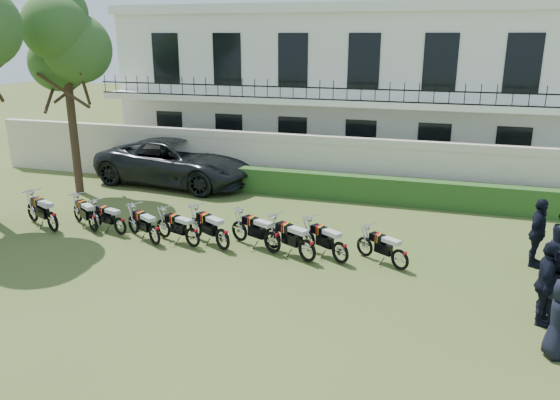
{
  "coord_description": "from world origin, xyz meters",
  "views": [
    {
      "loc": [
        5.01,
        -12.85,
        6.13
      ],
      "look_at": [
        0.29,
        2.37,
        1.29
      ],
      "focal_mm": 35.0,
      "sensor_mm": 36.0,
      "label": 1
    }
  ],
  "objects_px": {
    "motorcycle_4": "(192,233)",
    "officer_5": "(538,233)",
    "officer_0": "(560,319)",
    "motorcycle_8": "(340,247)",
    "motorcycle_9": "(400,255)",
    "motorcycle_3": "(154,230)",
    "suv": "(177,162)",
    "officer_1": "(557,288)",
    "motorcycle_2": "(120,222)",
    "officer_2": "(546,284)",
    "motorcycle_1": "(93,218)",
    "motorcycle_6": "(272,237)",
    "tree_west_near": "(64,41)",
    "motorcycle_7": "(307,245)",
    "motorcycle_5": "(222,234)",
    "motorcycle_0": "(52,217)"
  },
  "relations": [
    {
      "from": "motorcycle_1",
      "to": "motorcycle_6",
      "type": "xyz_separation_m",
      "value": [
        6.06,
        0.03,
        0.03
      ]
    },
    {
      "from": "motorcycle_4",
      "to": "motorcycle_9",
      "type": "bearing_deg",
      "value": -68.12
    },
    {
      "from": "motorcycle_9",
      "to": "officer_0",
      "type": "height_order",
      "value": "officer_0"
    },
    {
      "from": "motorcycle_4",
      "to": "officer_1",
      "type": "xyz_separation_m",
      "value": [
        9.57,
        -1.69,
        0.37
      ]
    },
    {
      "from": "motorcycle_2",
      "to": "officer_1",
      "type": "distance_m",
      "value": 12.39
    },
    {
      "from": "motorcycle_6",
      "to": "motorcycle_8",
      "type": "distance_m",
      "value": 2.04
    },
    {
      "from": "officer_0",
      "to": "motorcycle_8",
      "type": "bearing_deg",
      "value": 48.68
    },
    {
      "from": "tree_west_near",
      "to": "motorcycle_7",
      "type": "bearing_deg",
      "value": -21.45
    },
    {
      "from": "motorcycle_4",
      "to": "officer_0",
      "type": "distance_m",
      "value": 9.92
    },
    {
      "from": "motorcycle_0",
      "to": "motorcycle_4",
      "type": "relative_size",
      "value": 1.08
    },
    {
      "from": "suv",
      "to": "motorcycle_2",
      "type": "bearing_deg",
      "value": -163.17
    },
    {
      "from": "motorcycle_4",
      "to": "motorcycle_8",
      "type": "height_order",
      "value": "motorcycle_8"
    },
    {
      "from": "motorcycle_3",
      "to": "motorcycle_5",
      "type": "xyz_separation_m",
      "value": [
        2.12,
        0.22,
        0.04
      ]
    },
    {
      "from": "motorcycle_5",
      "to": "officer_0",
      "type": "distance_m",
      "value": 9.04
    },
    {
      "from": "tree_west_near",
      "to": "officer_0",
      "type": "distance_m",
      "value": 18.58
    },
    {
      "from": "suv",
      "to": "officer_1",
      "type": "bearing_deg",
      "value": -115.5
    },
    {
      "from": "motorcycle_7",
      "to": "officer_1",
      "type": "relative_size",
      "value": 1.09
    },
    {
      "from": "tree_west_near",
      "to": "officer_1",
      "type": "xyz_separation_m",
      "value": [
        16.53,
        -5.75,
        -5.04
      ]
    },
    {
      "from": "motorcycle_0",
      "to": "motorcycle_3",
      "type": "bearing_deg",
      "value": -65.12
    },
    {
      "from": "motorcycle_5",
      "to": "motorcycle_7",
      "type": "relative_size",
      "value": 0.99
    },
    {
      "from": "motorcycle_4",
      "to": "motorcycle_9",
      "type": "xyz_separation_m",
      "value": [
        6.07,
        0.15,
        -0.02
      ]
    },
    {
      "from": "motorcycle_2",
      "to": "motorcycle_9",
      "type": "distance_m",
      "value": 8.73
    },
    {
      "from": "officer_1",
      "to": "motorcycle_8",
      "type": "bearing_deg",
      "value": 56.79
    },
    {
      "from": "motorcycle_1",
      "to": "officer_2",
      "type": "xyz_separation_m",
      "value": [
        12.96,
        -2.05,
        0.48
      ]
    },
    {
      "from": "motorcycle_0",
      "to": "motorcycle_1",
      "type": "distance_m",
      "value": 1.3
    },
    {
      "from": "motorcycle_0",
      "to": "officer_5",
      "type": "xyz_separation_m",
      "value": [
        14.46,
        1.71,
        0.43
      ]
    },
    {
      "from": "motorcycle_0",
      "to": "officer_2",
      "type": "distance_m",
      "value": 14.31
    },
    {
      "from": "motorcycle_5",
      "to": "officer_1",
      "type": "height_order",
      "value": "officer_1"
    },
    {
      "from": "motorcycle_2",
      "to": "motorcycle_6",
      "type": "relative_size",
      "value": 0.93
    },
    {
      "from": "motorcycle_9",
      "to": "officer_2",
      "type": "xyz_separation_m",
      "value": [
        3.25,
        -1.95,
        0.5
      ]
    },
    {
      "from": "motorcycle_9",
      "to": "officer_5",
      "type": "distance_m",
      "value": 3.82
    },
    {
      "from": "suv",
      "to": "officer_0",
      "type": "xyz_separation_m",
      "value": [
        13.27,
        -9.65,
        -0.14
      ]
    },
    {
      "from": "motorcycle_0",
      "to": "motorcycle_6",
      "type": "xyz_separation_m",
      "value": [
        7.3,
        0.41,
        -0.02
      ]
    },
    {
      "from": "motorcycle_6",
      "to": "suv",
      "type": "relative_size",
      "value": 0.27
    },
    {
      "from": "motorcycle_4",
      "to": "officer_5",
      "type": "xyz_separation_m",
      "value": [
        9.58,
        1.58,
        0.48
      ]
    },
    {
      "from": "officer_0",
      "to": "officer_5",
      "type": "xyz_separation_m",
      "value": [
        0.17,
        4.69,
        0.14
      ]
    },
    {
      "from": "officer_0",
      "to": "officer_1",
      "type": "height_order",
      "value": "officer_1"
    },
    {
      "from": "motorcycle_7",
      "to": "officer_0",
      "type": "height_order",
      "value": "officer_0"
    },
    {
      "from": "motorcycle_3",
      "to": "suv",
      "type": "height_order",
      "value": "suv"
    },
    {
      "from": "motorcycle_1",
      "to": "motorcycle_7",
      "type": "relative_size",
      "value": 0.9
    },
    {
      "from": "motorcycle_1",
      "to": "officer_2",
      "type": "relative_size",
      "value": 0.86
    },
    {
      "from": "motorcycle_2",
      "to": "officer_2",
      "type": "distance_m",
      "value": 12.17
    },
    {
      "from": "motorcycle_4",
      "to": "officer_2",
      "type": "relative_size",
      "value": 0.95
    },
    {
      "from": "motorcycle_8",
      "to": "motorcycle_3",
      "type": "bearing_deg",
      "value": 126.04
    },
    {
      "from": "motorcycle_3",
      "to": "motorcycle_7",
      "type": "xyz_separation_m",
      "value": [
        4.72,
        0.11,
        0.04
      ]
    },
    {
      "from": "motorcycle_1",
      "to": "motorcycle_2",
      "type": "relative_size",
      "value": 0.95
    },
    {
      "from": "tree_west_near",
      "to": "motorcycle_9",
      "type": "bearing_deg",
      "value": -16.71
    },
    {
      "from": "tree_west_near",
      "to": "officer_2",
      "type": "xyz_separation_m",
      "value": [
        16.28,
        -5.86,
        -4.93
      ]
    },
    {
      "from": "motorcycle_5",
      "to": "officer_1",
      "type": "bearing_deg",
      "value": -70.94
    },
    {
      "from": "motorcycle_3",
      "to": "motorcycle_4",
      "type": "relative_size",
      "value": 0.93
    }
  ]
}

